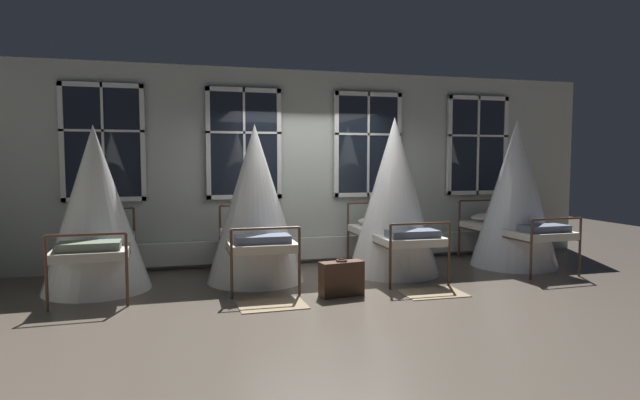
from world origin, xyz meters
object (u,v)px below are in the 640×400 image
cot_fourth (515,195)px  suitcase_dark (341,278)px  cot_second (255,205)px  cot_first (95,210)px  cot_third (394,198)px

cot_fourth → suitcase_dark: (-3.30, -1.11, -0.93)m
cot_second → suitcase_dark: 1.71m
cot_fourth → suitcase_dark: bearing=107.0°
cot_first → cot_third: size_ratio=0.92×
cot_third → suitcase_dark: (-1.18, -1.10, -0.93)m
cot_second → cot_first: bearing=90.6°
cot_second → cot_fourth: bearing=-89.9°
cot_third → cot_fourth: (2.12, 0.00, 0.00)m
cot_third → suitcase_dark: bearing=134.4°
cot_fourth → cot_first: bearing=88.0°
cot_second → cot_fourth: cot_fourth is taller
cot_first → cot_fourth: size_ratio=0.92×
cot_third → cot_fourth: cot_fourth is taller
cot_second → cot_fourth: (4.22, -0.04, 0.07)m
cot_first → cot_second: size_ratio=0.98×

